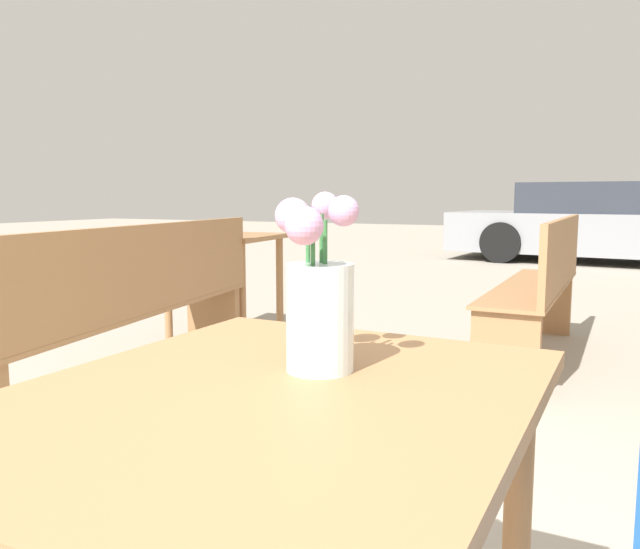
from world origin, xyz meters
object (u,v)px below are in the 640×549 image
at_px(bench_near, 545,283).
at_px(parked_car, 614,224).
at_px(table_front, 270,464).
at_px(bench_middle, 138,304).
at_px(flower_vase, 318,306).
at_px(table_back, 225,255).

bearing_deg(bench_near, parked_car, 87.79).
xyz_separation_m(table_front, bench_middle, (-1.58, 1.45, -0.12)).
distance_m(bench_near, parked_car, 6.28).
bearing_deg(table_front, parked_car, 88.34).
bearing_deg(parked_car, flower_vase, -91.58).
height_order(bench_middle, parked_car, parked_car).
relative_size(bench_middle, table_back, 2.65).
height_order(flower_vase, bench_near, flower_vase).
bearing_deg(table_back, flower_vase, -52.58).
height_order(table_front, flower_vase, flower_vase).
height_order(table_front, table_back, table_back).
bearing_deg(bench_middle, bench_near, 45.43).
xyz_separation_m(bench_middle, table_back, (-0.38, 1.27, 0.11)).
height_order(bench_near, parked_car, parked_car).
bearing_deg(parked_car, bench_middle, -103.20).
xyz_separation_m(flower_vase, bench_middle, (-1.60, 1.33, -0.33)).
xyz_separation_m(bench_near, parked_car, (0.24, 6.27, 0.10)).
relative_size(table_front, table_back, 1.19).
bearing_deg(parked_car, table_front, -91.66).
xyz_separation_m(flower_vase, parked_car, (0.26, 9.24, -0.24)).
relative_size(bench_middle, parked_car, 0.42).
bearing_deg(bench_middle, table_back, 106.88).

